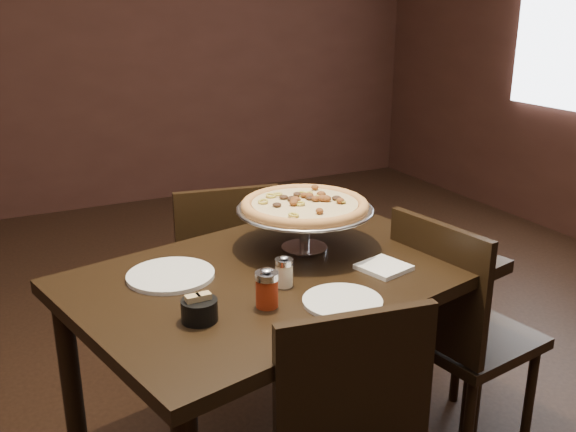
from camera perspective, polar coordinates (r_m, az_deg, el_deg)
name	(u,v)px	position (r m, az deg, el deg)	size (l,w,h in m)	color
room	(277,78)	(1.98, -1.02, 12.14)	(6.04, 7.04, 2.84)	black
dining_table	(281,300)	(2.10, -0.61, -7.48)	(1.45, 1.13, 0.81)	black
pizza_stand	(305,206)	(2.17, 1.50, 0.91)	(0.47, 0.47, 0.19)	#AFAFB6
parmesan_shaker	(284,272)	(1.93, -0.34, -4.97)	(0.06, 0.06, 0.10)	#FBECC3
pepper_flake_shaker	(267,288)	(1.80, -1.89, -6.45)	(0.07, 0.07, 0.12)	maroon
packet_caddy	(199,309)	(1.75, -7.89, -8.22)	(0.10, 0.10, 0.08)	black
napkin_stack	(384,267)	(2.08, 8.50, -4.53)	(0.14, 0.14, 0.01)	white
plate_left	(171,275)	(2.03, -10.39, -5.20)	(0.27, 0.27, 0.01)	white
plate_near	(342,301)	(1.84, 4.86, -7.56)	(0.23, 0.23, 0.01)	white
serving_spatula	(334,212)	(2.13, 4.07, 0.36)	(0.17, 0.17, 0.02)	#AFAFB6
chair_far	(223,273)	(2.81, -5.76, -5.07)	(0.49, 0.49, 0.91)	black
chair_side	(456,327)	(2.43, 14.67, -9.51)	(0.49, 0.49, 0.93)	black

